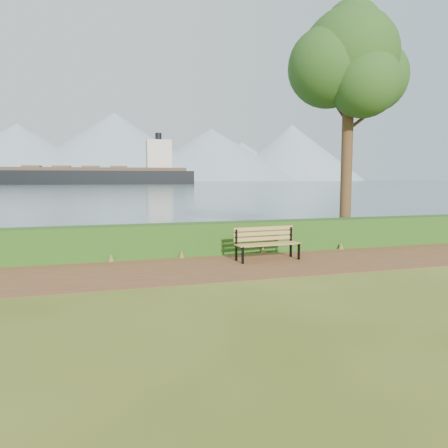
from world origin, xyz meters
name	(u,v)px	position (x,y,z in m)	size (l,w,h in m)	color
ground	(237,269)	(0.00, 0.00, 0.00)	(140.00, 140.00, 0.00)	#445819
path	(233,267)	(0.00, 0.30, 0.01)	(40.00, 3.40, 0.01)	brown
hedge	(211,238)	(0.00, 2.60, 0.50)	(32.00, 0.85, 1.00)	#204915
water	(96,182)	(0.00, 260.00, 0.01)	(700.00, 510.00, 0.00)	#3F5765
mountains	(82,150)	(-9.17, 406.05, 27.70)	(585.00, 190.00, 70.00)	#8297AD
bench	(266,241)	(1.27, 0.99, 0.57)	(2.01, 0.72, 0.99)	black
tree	(349,63)	(5.39, 3.24, 6.59)	(4.61, 3.85, 8.86)	#3E2619
cargo_ship	(105,176)	(2.18, 166.58, 3.35)	(74.69, 16.15, 22.50)	black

